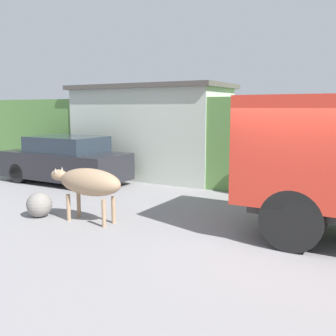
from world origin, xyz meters
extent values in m
plane|color=gray|center=(0.00, 0.00, 0.00)|extent=(60.00, 60.00, 0.00)
cube|color=#B2BCAD|center=(-6.27, 4.84, 1.58)|extent=(5.51, 2.40, 3.15)
cube|color=#4C4742|center=(-6.27, 4.84, 3.23)|extent=(5.81, 2.70, 0.16)
cube|color=red|center=(-0.10, 0.64, 1.73)|extent=(2.05, 2.37, 1.99)
cube|color=#232D38|center=(-1.14, 0.64, 2.09)|extent=(0.04, 2.02, 0.70)
cylinder|color=black|center=(0.01, -0.28, 0.56)|extent=(1.11, 0.52, 1.11)
ellipsoid|color=#9E7F60|center=(-4.25, -0.78, 0.90)|extent=(1.62, 0.60, 0.60)
ellipsoid|color=#9E7F60|center=(-5.17, -0.78, 0.97)|extent=(0.45, 0.26, 0.26)
cone|color=#B7AD93|center=(-5.17, -0.89, 1.10)|extent=(0.06, 0.06, 0.11)
cone|color=#B7AD93|center=(-5.17, -0.68, 1.10)|extent=(0.06, 0.06, 0.11)
cylinder|color=#9E7F60|center=(-4.75, -0.95, 0.30)|extent=(0.09, 0.09, 0.60)
cylinder|color=#9E7F60|center=(-4.75, -0.62, 0.30)|extent=(0.09, 0.09, 0.60)
cylinder|color=#9E7F60|center=(-3.75, -0.95, 0.30)|extent=(0.09, 0.09, 0.60)
cylinder|color=#9E7F60|center=(-3.75, -0.62, 0.30)|extent=(0.09, 0.09, 0.60)
cube|color=#232328|center=(-8.05, 2.33, 0.61)|extent=(4.38, 1.84, 0.86)
cube|color=#232D38|center=(-7.94, 2.33, 1.31)|extent=(2.41, 1.69, 0.53)
cylinder|color=black|center=(-9.41, 1.56, 0.33)|extent=(0.66, 0.29, 0.66)
cylinder|color=black|center=(-6.70, 1.56, 0.33)|extent=(0.66, 0.29, 0.66)
cube|color=#38332D|center=(-1.71, 3.30, 0.38)|extent=(0.28, 0.20, 0.76)
cylinder|color=#33724C|center=(-1.71, 3.30, 1.09)|extent=(0.34, 0.34, 0.66)
sphere|color=tan|center=(-1.71, 3.30, 1.53)|extent=(0.22, 0.22, 0.22)
sphere|color=gray|center=(-5.54, -1.08, 0.29)|extent=(0.58, 0.58, 0.58)
camera|label=1|loc=(1.45, -7.25, 2.50)|focal=42.00mm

